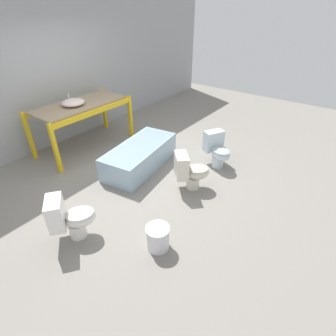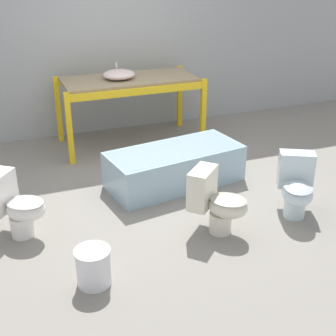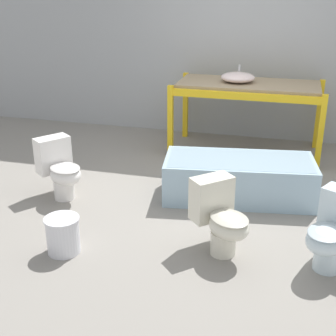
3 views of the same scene
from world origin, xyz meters
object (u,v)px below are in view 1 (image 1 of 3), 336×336
Objects in this scene: bathtub_main at (140,154)px; toilet_near at (190,171)px; toilet_far at (217,150)px; sink_basin at (73,102)px; bucket_white at (158,237)px; toilet_extra at (70,217)px.

toilet_near reaches higher than bathtub_main.
toilet_far reaches higher than bathtub_main.
bucket_white is (-1.10, -2.97, -0.85)m from sink_basin.
toilet_far is (0.93, -0.01, 0.00)m from toilet_near.
toilet_near is 0.99× the size of toilet_extra.
sink_basin reaches higher than toilet_extra.
toilet_far is at bearing -44.10° from toilet_near.
toilet_extra is (-1.63, -1.96, -0.69)m from sink_basin.
toilet_near is 1.95× the size of bucket_white.
toilet_near is 0.93m from toilet_far.
bucket_white is (0.53, -1.02, -0.16)m from toilet_extra.
bathtub_main is 2.02m from bucket_white.
sink_basin reaches higher than bucket_white.
bathtub_main is 1.93m from toilet_extra.
toilet_extra is at bearing -129.79° from sink_basin.
bathtub_main is at bearing 45.31° from toilet_near.
sink_basin is 3.28m from bucket_white.
sink_basin is 0.68× the size of toilet_extra.
toilet_near is (-0.02, -1.13, 0.08)m from bathtub_main.
sink_basin reaches higher than toilet_far.
toilet_far is 1.98× the size of bucket_white.
toilet_extra is 1.97× the size of bucket_white.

